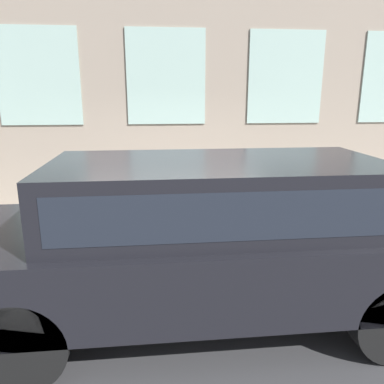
% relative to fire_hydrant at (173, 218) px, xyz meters
% --- Properties ---
extents(ground_plane, '(80.00, 80.00, 0.00)m').
position_rel_fire_hydrant_xyz_m(ground_plane, '(-0.64, -0.01, -0.60)').
color(ground_plane, '#38383A').
extents(sidewalk, '(2.61, 60.00, 0.16)m').
position_rel_fire_hydrant_xyz_m(sidewalk, '(0.66, -0.01, -0.52)').
color(sidewalk, '#B2ADA3').
rests_on(sidewalk, ground_plane).
extents(fire_hydrant, '(0.33, 0.44, 0.86)m').
position_rel_fire_hydrant_xyz_m(fire_hydrant, '(0.00, 0.00, 0.00)').
color(fire_hydrant, gray).
rests_on(fire_hydrant, sidewalk).
extents(person, '(0.28, 0.18, 1.14)m').
position_rel_fire_hydrant_xyz_m(person, '(0.47, -0.62, 0.24)').
color(person, '#232328').
rests_on(person, sidewalk).
extents(parked_truck_charcoal_near, '(1.83, 5.37, 1.79)m').
position_rel_fire_hydrant_xyz_m(parked_truck_charcoal_near, '(-1.76, -0.29, 0.45)').
color(parked_truck_charcoal_near, black).
rests_on(parked_truck_charcoal_near, ground_plane).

